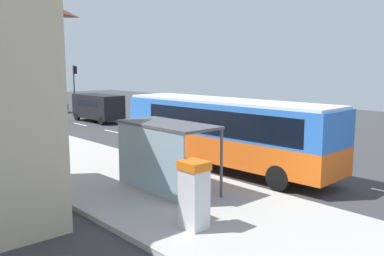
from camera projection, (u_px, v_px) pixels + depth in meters
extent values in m
cube|color=#38383A|center=(110.00, 132.00, 29.80)|extent=(56.00, 92.00, 0.04)
cube|color=#ADAAA3|center=(128.00, 182.00, 16.75)|extent=(6.20, 30.00, 0.18)
cube|color=silver|center=(287.00, 170.00, 18.98)|extent=(0.16, 2.20, 0.01)
cube|color=silver|center=(210.00, 153.00, 22.64)|extent=(0.16, 2.20, 0.01)
cube|color=silver|center=(155.00, 141.00, 26.30)|extent=(0.16, 2.20, 0.01)
cube|color=silver|center=(113.00, 132.00, 29.97)|extent=(0.16, 2.20, 0.01)
cube|color=silver|center=(80.00, 124.00, 33.63)|extent=(0.16, 2.20, 0.01)
cube|color=silver|center=(54.00, 119.00, 37.29)|extent=(0.16, 2.20, 0.01)
cube|color=silver|center=(32.00, 114.00, 40.96)|extent=(0.16, 2.20, 0.01)
cube|color=orange|center=(225.00, 146.00, 19.06)|extent=(2.94, 11.09, 1.15)
cube|color=blue|center=(225.00, 118.00, 18.87)|extent=(2.94, 11.09, 1.45)
cube|color=silver|center=(225.00, 101.00, 18.75)|extent=(2.80, 10.87, 0.12)
cube|color=black|center=(150.00, 110.00, 22.73)|extent=(2.30, 0.21, 1.22)
cube|color=black|center=(215.00, 123.00, 17.69)|extent=(0.42, 8.58, 1.10)
cylinder|color=black|center=(152.00, 149.00, 21.12)|extent=(0.32, 1.01, 1.00)
cylinder|color=black|center=(184.00, 144.00, 22.68)|extent=(0.32, 1.01, 1.00)
cylinder|color=black|center=(278.00, 178.00, 15.76)|extent=(0.32, 1.01, 1.00)
cylinder|color=black|center=(309.00, 168.00, 17.32)|extent=(0.32, 1.01, 1.00)
cube|color=black|center=(98.00, 106.00, 35.09)|extent=(2.13, 5.25, 1.96)
cube|color=black|center=(98.00, 102.00, 35.04)|extent=(2.12, 3.17, 0.44)
cylinder|color=black|center=(121.00, 119.00, 34.42)|extent=(0.24, 0.69, 0.68)
cylinder|color=black|center=(102.00, 121.00, 33.19)|extent=(0.24, 0.69, 0.68)
cylinder|color=black|center=(95.00, 115.00, 37.28)|extent=(0.24, 0.69, 0.68)
cylinder|color=black|center=(77.00, 117.00, 36.05)|extent=(0.24, 0.69, 0.68)
cube|color=navy|center=(50.00, 106.00, 42.48)|extent=(1.81, 4.40, 0.60)
cube|color=black|center=(51.00, 100.00, 42.24)|extent=(1.59, 2.38, 0.60)
cylinder|color=black|center=(37.00, 108.00, 43.07)|extent=(0.20, 0.64, 0.64)
cylinder|color=black|center=(52.00, 107.00, 44.17)|extent=(0.20, 0.64, 0.64)
cylinder|color=black|center=(49.00, 111.00, 40.88)|extent=(0.20, 0.64, 0.64)
cylinder|color=black|center=(65.00, 110.00, 41.97)|extent=(0.20, 0.64, 0.64)
cube|color=silver|center=(194.00, 199.00, 11.60)|extent=(0.60, 0.70, 1.70)
cube|color=orange|center=(194.00, 165.00, 11.45)|extent=(0.66, 0.76, 0.24)
cube|color=black|center=(202.00, 188.00, 11.76)|extent=(0.03, 0.36, 0.44)
cylinder|color=red|center=(172.00, 160.00, 18.02)|extent=(0.52, 0.52, 0.95)
cylinder|color=blue|center=(162.00, 158.00, 18.53)|extent=(0.52, 0.52, 0.95)
cylinder|color=#2D2D2D|center=(74.00, 88.00, 44.88)|extent=(0.14, 0.14, 4.76)
cube|color=black|center=(75.00, 70.00, 44.75)|extent=(0.24, 0.28, 0.84)
sphere|color=#360606|center=(76.00, 67.00, 44.78)|extent=(0.16, 0.16, 0.16)
sphere|color=#3C2C03|center=(76.00, 70.00, 44.83)|extent=(0.16, 0.16, 0.16)
sphere|color=green|center=(76.00, 73.00, 44.87)|extent=(0.16, 0.16, 0.16)
cube|color=#4C4C51|center=(167.00, 124.00, 14.96)|extent=(1.80, 4.00, 0.10)
cube|color=#8CA5B2|center=(149.00, 160.00, 14.57)|extent=(0.06, 3.80, 2.30)
cylinder|color=#4C4C51|center=(221.00, 163.00, 14.31)|extent=(0.10, 0.10, 2.44)
cylinder|color=#4C4C51|center=(155.00, 147.00, 17.10)|extent=(0.10, 0.10, 2.44)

